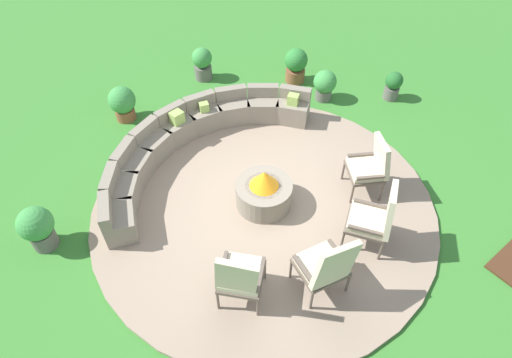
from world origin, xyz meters
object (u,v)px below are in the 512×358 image
(lounge_chair_back_left, at_px, (376,217))
(lounge_chair_front_right, at_px, (326,266))
(potted_plant_4, at_px, (296,64))
(potted_plant_2, at_px, (37,227))
(potted_plant_0, at_px, (202,62))
(lounge_chair_front_left, at_px, (240,276))
(potted_plant_5, at_px, (393,84))
(lounge_chair_back_right, at_px, (371,165))
(curved_stone_bench, at_px, (194,139))
(potted_plant_3, at_px, (123,102))
(potted_plant_1, at_px, (325,84))
(fire_pit, at_px, (264,192))

(lounge_chair_back_left, bearing_deg, lounge_chair_front_right, 153.73)
(lounge_chair_back_left, xyz_separation_m, potted_plant_4, (2.07, 3.93, -0.22))
(potted_plant_2, bearing_deg, potted_plant_0, 27.85)
(lounge_chair_front_left, distance_m, potted_plant_5, 5.56)
(lounge_chair_back_right, height_order, potted_plant_4, lounge_chair_back_right)
(lounge_chair_front_right, bearing_deg, lounge_chair_back_left, 18.20)
(lounge_chair_front_right, height_order, potted_plant_4, lounge_chair_front_right)
(lounge_chair_front_left, bearing_deg, lounge_chair_front_right, 18.02)
(curved_stone_bench, distance_m, lounge_chair_back_right, 3.08)
(lounge_chair_back_left, distance_m, lounge_chair_back_right, 1.08)
(lounge_chair_front_left, height_order, potted_plant_3, lounge_chair_front_left)
(lounge_chair_back_left, distance_m, potted_plant_4, 4.45)
(potted_plant_0, relative_size, potted_plant_1, 1.10)
(potted_plant_0, bearing_deg, curved_stone_bench, -127.21)
(lounge_chair_back_right, bearing_deg, lounge_chair_back_left, 166.16)
(lounge_chair_back_right, bearing_deg, potted_plant_1, 2.09)
(lounge_chair_front_left, distance_m, potted_plant_4, 5.42)
(potted_plant_1, relative_size, potted_plant_3, 0.93)
(potted_plant_1, bearing_deg, potted_plant_4, 90.54)
(potted_plant_0, distance_m, potted_plant_1, 2.68)
(curved_stone_bench, height_order, potted_plant_1, curved_stone_bench)
(curved_stone_bench, relative_size, lounge_chair_back_left, 3.89)
(lounge_chair_front_left, relative_size, potted_plant_0, 1.63)
(fire_pit, relative_size, lounge_chair_front_right, 0.76)
(lounge_chair_back_left, relative_size, potted_plant_4, 1.53)
(potted_plant_3, bearing_deg, potted_plant_1, -29.00)
(potted_plant_1, bearing_deg, potted_plant_0, 124.59)
(lounge_chair_front_left, distance_m, potted_plant_2, 3.08)
(potted_plant_0, bearing_deg, potted_plant_5, -49.18)
(lounge_chair_back_right, bearing_deg, fire_pit, 93.68)
(curved_stone_bench, height_order, potted_plant_2, potted_plant_2)
(fire_pit, bearing_deg, lounge_chair_front_left, -139.26)
(lounge_chair_front_left, xyz_separation_m, potted_plant_3, (0.61, 4.59, -0.25))
(potted_plant_2, relative_size, potted_plant_3, 1.07)
(lounge_chair_front_left, height_order, potted_plant_5, lounge_chair_front_left)
(potted_plant_3, bearing_deg, lounge_chair_front_left, -97.57)
(lounge_chair_front_right, xyz_separation_m, potted_plant_4, (3.17, 4.07, -0.23))
(lounge_chair_front_left, relative_size, potted_plant_1, 1.79)
(lounge_chair_front_left, xyz_separation_m, potted_plant_5, (5.25, 1.78, -0.30))
(potted_plant_2, bearing_deg, lounge_chair_back_left, -38.31)
(lounge_chair_front_left, height_order, potted_plant_1, lounge_chair_front_left)
(potted_plant_5, bearing_deg, fire_pit, -170.61)
(potted_plant_0, xyz_separation_m, potted_plant_3, (-2.00, -0.25, -0.00))
(fire_pit, bearing_deg, potted_plant_5, 9.39)
(potted_plant_2, height_order, potted_plant_3, potted_plant_2)
(fire_pit, relative_size, lounge_chair_front_left, 0.76)
(lounge_chair_front_left, height_order, potted_plant_0, lounge_chair_front_left)
(lounge_chair_back_left, distance_m, potted_plant_1, 3.71)
(fire_pit, height_order, potted_plant_4, potted_plant_4)
(lounge_chair_back_left, xyz_separation_m, potted_plant_1, (2.08, 3.06, -0.27))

